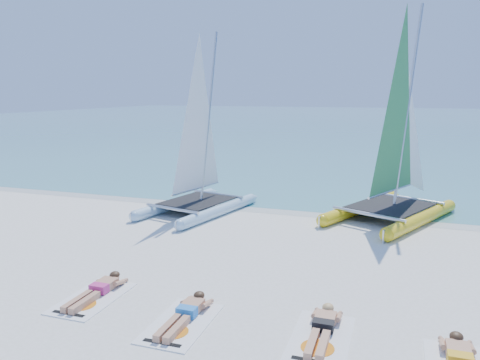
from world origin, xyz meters
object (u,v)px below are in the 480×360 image
Objects in this scene: catamaran_blue at (198,157)px; sunbather_c at (323,327)px; sunbather_a at (98,289)px; towel_c at (321,338)px; sunbather_b at (186,313)px; catamaran_yellow at (401,149)px; towel_b at (181,323)px; towel_a at (93,298)px.

sunbather_c is at bearing -38.88° from catamaran_blue.
catamaran_blue reaches higher than sunbather_c.
sunbather_a is 1.00× the size of sunbather_c.
towel_c is at bearing -3.46° from sunbather_a.
sunbather_a is at bearing 170.35° from sunbather_b.
sunbather_a is at bearing 178.89° from sunbather_c.
catamaran_yellow is 10.00m from sunbather_b.
towel_b is (2.19, -0.56, -0.11)m from sunbather_a.
catamaran_blue is 7.32m from sunbather_a.
sunbather_a reaches higher than towel_b.
sunbather_a reaches higher than towel_c.
towel_c is at bearing -72.55° from catamaran_yellow.
catamaran_blue is 9.18m from sunbather_c.
towel_b is 2.55m from sunbather_c.
catamaran_blue is 3.75× the size of sunbather_a.
towel_b is at bearing -14.45° from sunbather_a.
towel_a is at bearing -90.00° from sunbather_a.
towel_c is (4.69, -0.28, -0.11)m from sunbather_a.
sunbather_b is 1.00× the size of sunbather_c.
catamaran_blue is 3.50× the size of towel_c.
towel_a is 4.69m from sunbather_c.
towel_c is (2.50, 0.28, 0.00)m from towel_b.
sunbather_b reaches higher than towel_c.
towel_a is 2.20m from sunbather_b.
towel_a is 1.00× the size of towel_c.
towel_b is (2.19, -0.37, 0.00)m from towel_a.
towel_a is at bearing 170.35° from towel_b.
sunbather_c is (4.69, -0.09, 0.00)m from sunbather_a.
towel_b is 1.00× the size of towel_c.
towel_a is 4.69m from towel_c.
sunbather_c is at bearing 1.23° from towel_a.
sunbather_c reaches higher than towel_a.
sunbather_a and sunbather_b have the same top height.
catamaran_blue is 6.86m from catamaran_yellow.
towel_b is at bearing -169.32° from sunbather_c.
towel_a is at bearing -178.77° from sunbather_c.
sunbather_c is (5.48, -7.14, -1.81)m from catamaran_blue.
towel_a and towel_b have the same top height.
sunbather_c reaches higher than towel_b.
towel_a is 2.22m from towel_b.
catamaran_yellow reaches higher than sunbather_a.
catamaran_yellow is 3.93× the size of towel_a.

